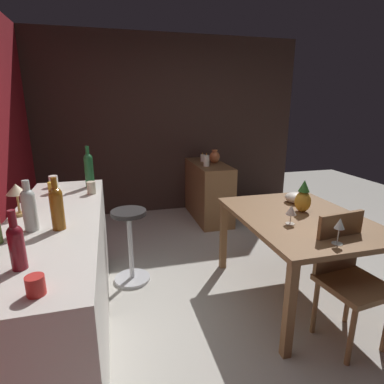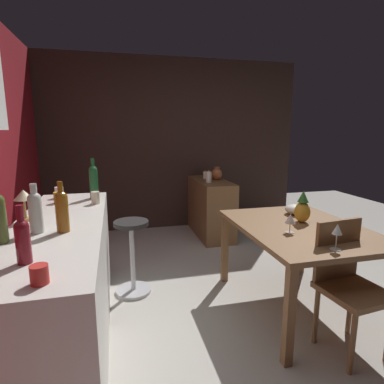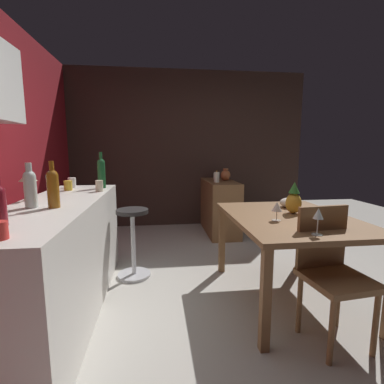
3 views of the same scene
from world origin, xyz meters
name	(u,v)px [view 1 (image 1 of 3)]	position (x,y,z in m)	size (l,w,h in m)	color
ground_plane	(239,297)	(0.00, 0.00, 0.00)	(9.00, 9.00, 0.00)	#B7B2A8
wall_side_right	(157,127)	(2.55, 0.30, 1.30)	(0.10, 4.40, 2.60)	#33231E
dining_table	(300,225)	(-0.08, -0.49, 0.66)	(1.32, 0.99, 0.74)	brown
kitchen_counter	(61,277)	(-0.07, 1.40, 0.45)	(2.10, 0.60, 0.90)	silver
sideboard_cabinet	(208,191)	(1.99, -0.34, 0.41)	(1.10, 0.44, 0.82)	brown
chair_near_window	(347,274)	(-0.61, -0.53, 0.50)	(0.44, 0.44, 0.91)	brown
bar_stool	(130,244)	(0.52, 0.88, 0.38)	(0.34, 0.34, 0.71)	#262323
wine_glass_left	(340,225)	(-0.61, -0.41, 0.87)	(0.07, 0.07, 0.18)	silver
wine_glass_right	(291,211)	(-0.21, -0.31, 0.85)	(0.08, 0.08, 0.15)	silver
pineapple_centerpiece	(303,198)	(0.02, -0.56, 0.86)	(0.13, 0.13, 0.28)	gold
fruit_bowl	(295,197)	(0.26, -0.65, 0.79)	(0.19, 0.19, 0.09)	beige
wine_bottle_amber	(57,206)	(-0.28, 1.33, 1.05)	(0.08, 0.08, 0.32)	#8C5114
wine_bottle_clear	(29,207)	(-0.26, 1.49, 1.04)	(0.08, 0.08, 0.31)	silver
wine_bottle_green	(89,169)	(0.72, 1.20, 1.07)	(0.08, 0.08, 0.37)	#1E592D
wine_bottle_ruby	(16,244)	(-0.74, 1.44, 1.02)	(0.07, 0.07, 0.29)	maroon
cup_cream	(91,188)	(0.47, 1.18, 0.95)	(0.11, 0.07, 0.11)	beige
cup_mustard	(53,188)	(0.58, 1.50, 0.95)	(0.11, 0.08, 0.10)	gold
cup_white	(54,181)	(0.81, 1.52, 0.95)	(0.11, 0.08, 0.10)	white
cup_red	(36,285)	(-0.98, 1.33, 0.94)	(0.11, 0.07, 0.08)	red
counter_lamp	(16,192)	(0.04, 1.63, 1.07)	(0.13, 0.13, 0.22)	#A58447
pillar_candle_tall	(203,158)	(2.13, -0.30, 0.87)	(0.06, 0.06, 0.13)	white
pillar_candle_short	(206,161)	(1.77, -0.25, 0.90)	(0.08, 0.08, 0.18)	white
vase_copper	(215,157)	(1.96, -0.43, 0.91)	(0.15, 0.15, 0.19)	#B26038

